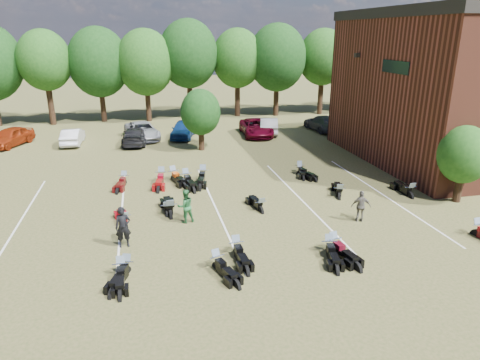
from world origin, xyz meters
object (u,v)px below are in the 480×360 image
object	(u,v)px
car_4	(183,129)
motorcycle_0	(122,276)
person_green	(185,206)
motorcycle_3	(236,255)
motorcycle_14	(125,184)
motorcycle_7	(126,226)
car_0	(10,137)
person_grey	(361,206)
person_black	(123,227)

from	to	relation	value
car_4	motorcycle_0	xyz separation A→B (m)	(-4.80, -23.07, -0.78)
person_green	motorcycle_3	distance (m)	4.33
motorcycle_0	car_4	bearing A→B (deg)	78.57
car_4	motorcycle_14	xyz separation A→B (m)	(-4.95, -11.97, -0.78)
motorcycle_3	motorcycle_7	size ratio (longest dim) A/B	1.08
person_green	motorcycle_0	world-z (taller)	person_green
car_0	motorcycle_3	distance (m)	26.89
car_0	motorcycle_0	xyz separation A→B (m)	(9.71, -23.32, -0.79)
car_0	person_grey	size ratio (longest dim) A/B	2.82
person_black	motorcycle_0	bearing A→B (deg)	-93.88
person_green	motorcycle_0	bearing A→B (deg)	44.48
car_4	person_grey	world-z (taller)	person_grey
motorcycle_7	motorcycle_14	distance (m)	6.41
person_grey	motorcycle_14	world-z (taller)	person_grey
person_green	motorcycle_14	size ratio (longest dim) A/B	0.81
car_0	person_grey	distance (m)	29.71
motorcycle_0	motorcycle_14	size ratio (longest dim) A/B	0.96
motorcycle_3	motorcycle_7	world-z (taller)	motorcycle_3
car_4	person_black	xyz separation A→B (m)	(-4.74, -20.52, 0.16)
person_black	motorcycle_7	bearing A→B (deg)	87.77
person_green	motorcycle_0	xyz separation A→B (m)	(-3.03, -4.54, -0.87)
person_grey	motorcycle_7	world-z (taller)	person_grey
person_green	motorcycle_7	xyz separation A→B (m)	(-2.98, 0.15, -0.87)
person_green	person_grey	size ratio (longest dim) A/B	1.06
car_4	motorcycle_7	size ratio (longest dim) A/B	2.26
car_0	motorcycle_7	size ratio (longest dim) A/B	2.27
motorcycle_3	motorcycle_0	bearing A→B (deg)	-174.57
person_grey	motorcycle_0	bearing A→B (deg)	29.33
car_4	person_black	world-z (taller)	person_black
car_4	motorcycle_7	bearing A→B (deg)	-88.79
car_4	person_black	bearing A→B (deg)	-87.31
person_green	motorcycle_14	bearing A→B (deg)	-75.91
person_grey	person_black	bearing A→B (deg)	17.01
car_0	person_green	bearing A→B (deg)	-32.47
person_grey	car_0	bearing A→B (deg)	-27.59
car_0	motorcycle_0	size ratio (longest dim) A/B	2.22
person_black	motorcycle_3	xyz separation A→B (m)	(4.72, -1.87, -0.94)
motorcycle_3	motorcycle_7	bearing A→B (deg)	137.02
motorcycle_14	person_green	bearing A→B (deg)	-50.74
person_black	person_green	world-z (taller)	person_black
car_4	motorcycle_3	xyz separation A→B (m)	(-0.02, -22.39, -0.78)
motorcycle_0	person_green	bearing A→B (deg)	56.62
person_black	motorcycle_0	distance (m)	2.72
car_4	motorcycle_0	world-z (taller)	car_4
car_0	car_4	xyz separation A→B (m)	(14.51, -0.25, -0.00)
car_0	motorcycle_14	xyz separation A→B (m)	(9.55, -12.22, -0.79)
motorcycle_3	person_black	bearing A→B (deg)	155.71
car_4	person_green	xyz separation A→B (m)	(-1.77, -18.53, 0.09)
person_black	motorcycle_7	xyz separation A→B (m)	(-0.01, 2.14, -0.94)
person_green	person_black	bearing A→B (deg)	22.05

